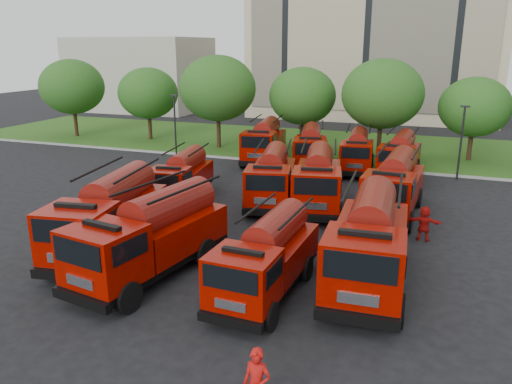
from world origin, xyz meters
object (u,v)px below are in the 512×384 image
(fire_truck_0, at_px, (109,215))
(firefighter_2, at_px, (381,281))
(fire_truck_5, at_px, (272,177))
(firefighter_3, at_px, (349,260))
(firefighter_5, at_px, (422,240))
(fire_truck_8, at_px, (264,141))
(fire_truck_7, at_px, (394,185))
(fire_truck_6, at_px, (318,180))
(fire_truck_1, at_px, (152,236))
(firefighter_1, at_px, (218,306))
(fire_truck_2, at_px, (267,257))
(fire_truck_10, at_px, (357,151))
(firefighter_4, at_px, (130,231))
(fire_truck_4, at_px, (182,177))
(fire_truck_11, at_px, (400,155))
(fire_truck_3, at_px, (369,242))
(fire_truck_9, at_px, (310,148))

(fire_truck_0, distance_m, firefighter_2, 11.96)
(fire_truck_5, height_order, firefighter_3, fire_truck_5)
(fire_truck_0, xyz_separation_m, firefighter_5, (13.15, 6.24, -1.76))
(firefighter_2, bearing_deg, fire_truck_8, 15.54)
(fire_truck_7, relative_size, fire_truck_8, 1.00)
(fire_truck_6, height_order, firefighter_5, fire_truck_6)
(fire_truck_1, relative_size, fire_truck_6, 1.03)
(fire_truck_8, bearing_deg, fire_truck_6, -64.71)
(fire_truck_7, bearing_deg, firefighter_1, -108.07)
(fire_truck_2, xyz_separation_m, fire_truck_10, (0.19, 20.36, -0.01))
(fire_truck_1, distance_m, fire_truck_2, 4.82)
(fire_truck_10, relative_size, firefighter_5, 3.85)
(fire_truck_10, height_order, firefighter_4, fire_truck_10)
(fire_truck_7, relative_size, fire_truck_10, 1.12)
(firefighter_4, bearing_deg, fire_truck_7, -116.20)
(fire_truck_4, bearing_deg, fire_truck_0, -93.20)
(firefighter_3, bearing_deg, firefighter_2, 120.02)
(fire_truck_5, bearing_deg, fire_truck_6, -10.73)
(fire_truck_6, bearing_deg, fire_truck_0, -138.36)
(fire_truck_10, bearing_deg, fire_truck_0, -118.68)
(fire_truck_1, xyz_separation_m, fire_truck_6, (4.24, 10.84, -0.05))
(fire_truck_7, relative_size, firefighter_3, 4.56)
(firefighter_2, distance_m, firefighter_5, 5.25)
(fire_truck_11, bearing_deg, fire_truck_6, -110.19)
(fire_truck_3, bearing_deg, firefighter_1, -146.49)
(fire_truck_0, relative_size, fire_truck_2, 1.22)
(fire_truck_1, bearing_deg, fire_truck_2, 11.03)
(firefighter_1, distance_m, firefighter_3, 6.75)
(fire_truck_3, bearing_deg, fire_truck_0, -179.25)
(fire_truck_2, height_order, fire_truck_7, fire_truck_7)
(fire_truck_4, bearing_deg, fire_truck_3, -40.31)
(fire_truck_3, bearing_deg, fire_truck_5, 125.05)
(fire_truck_6, distance_m, firefighter_4, 10.70)
(fire_truck_1, xyz_separation_m, fire_truck_7, (8.42, 11.19, -0.05))
(fire_truck_0, bearing_deg, firefighter_5, 16.73)
(firefighter_3, bearing_deg, fire_truck_10, -96.04)
(firefighter_5, bearing_deg, firefighter_3, 51.98)
(fire_truck_3, height_order, fire_truck_11, fire_truck_3)
(fire_truck_5, height_order, firefighter_4, fire_truck_5)
(fire_truck_2, relative_size, firefighter_2, 4.30)
(fire_truck_0, distance_m, fire_truck_7, 15.03)
(fire_truck_3, relative_size, fire_truck_11, 1.17)
(fire_truck_5, distance_m, firefighter_3, 8.84)
(fire_truck_8, bearing_deg, fire_truck_11, -14.79)
(fire_truck_5, height_order, fire_truck_6, fire_truck_6)
(fire_truck_2, xyz_separation_m, fire_truck_3, (3.44, 2.01, 0.31))
(fire_truck_2, height_order, firefighter_3, fire_truck_2)
(firefighter_4, bearing_deg, firefighter_3, -145.62)
(fire_truck_10, bearing_deg, fire_truck_7, -75.67)
(fire_truck_9, xyz_separation_m, firefighter_1, (1.95, -21.63, -1.56))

